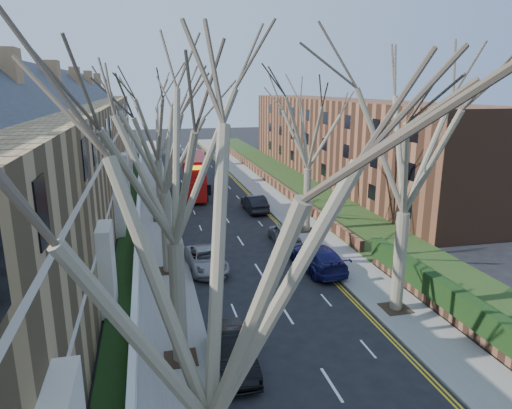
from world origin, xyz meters
TOP-DOWN VIEW (x-y plane):
  - pavement_left at (-6.00, 39.00)m, footprint 3.00×102.00m
  - pavement_right at (6.00, 39.00)m, footprint 3.00×102.00m
  - terrace_left at (-13.65, 31.00)m, footprint 9.70×78.00m
  - flats_right at (17.46, 43.00)m, footprint 13.97×54.00m
  - front_wall_left at (-7.65, 31.00)m, footprint 0.30×78.00m
  - grass_verge_right at (10.50, 39.00)m, footprint 6.00×102.00m
  - tree_left_near at (-5.70, -4.00)m, footprint 9.80×9.80m
  - tree_left_mid at (-5.70, 6.00)m, footprint 10.50×10.50m
  - tree_left_far at (-5.70, 16.00)m, footprint 10.15×10.15m
  - tree_left_dist at (-5.70, 28.00)m, footprint 10.50×10.50m
  - tree_right_mid at (5.70, 8.00)m, footprint 10.50×10.50m
  - tree_right_far at (5.70, 22.00)m, footprint 10.15×10.15m
  - double_decker_bus at (-1.70, 37.15)m, footprint 3.31×10.25m
  - car_left_mid at (-3.59, 5.12)m, footprint 1.58×4.54m
  - car_left_far at (-3.28, 15.97)m, footprint 2.60×5.04m
  - car_right_near at (3.70, 14.31)m, footprint 2.63×5.69m
  - car_right_mid at (3.14, 19.80)m, footprint 1.93×4.44m
  - car_right_far at (3.04, 29.08)m, footprint 1.77×4.82m

SIDE VIEW (x-z plane):
  - pavement_left at x=-6.00m, z-range 0.00..0.12m
  - pavement_right at x=6.00m, z-range 0.00..0.12m
  - grass_verge_right at x=10.50m, z-range 0.12..0.18m
  - front_wall_left at x=-7.65m, z-range 0.12..1.12m
  - car_left_far at x=-3.28m, z-range 0.00..1.36m
  - car_right_mid at x=3.14m, z-range 0.00..1.49m
  - car_left_mid at x=-3.59m, z-range 0.00..1.49m
  - car_right_far at x=3.04m, z-range 0.00..1.58m
  - car_right_near at x=3.70m, z-range 0.00..1.61m
  - double_decker_bus at x=-1.70m, z-range -0.04..4.20m
  - flats_right at x=17.46m, z-range -0.02..9.98m
  - terrace_left at x=-13.65m, z-range -1.27..12.33m
  - tree_left_near at x=-5.70m, z-range 2.06..15.79m
  - tree_left_far at x=-5.70m, z-range 2.13..16.35m
  - tree_right_far at x=5.70m, z-range 2.13..16.35m
  - tree_left_mid at x=-5.70m, z-range 2.20..16.91m
  - tree_right_mid at x=5.70m, z-range 2.20..16.91m
  - tree_left_dist at x=-5.70m, z-range 2.20..16.91m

